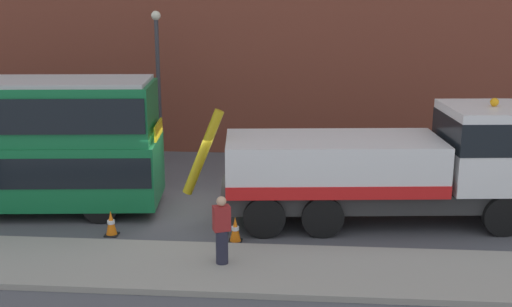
{
  "coord_description": "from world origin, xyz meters",
  "views": [
    {
      "loc": [
        3.38,
        -18.29,
        6.67
      ],
      "look_at": [
        1.98,
        -0.52,
        2.0
      ],
      "focal_mm": 44.57,
      "sensor_mm": 36.0,
      "label": 1
    }
  ],
  "objects_px": {
    "pedestrian_bystander": "(222,231)",
    "recovery_tow_truck": "(395,164)",
    "traffic_cone_midway": "(235,230)",
    "street_lamp": "(158,74)",
    "traffic_cone_near_bus": "(111,224)"
  },
  "relations": [
    {
      "from": "pedestrian_bystander",
      "to": "recovery_tow_truck",
      "type": "bearing_deg",
      "value": -73.6
    },
    {
      "from": "traffic_cone_near_bus",
      "to": "traffic_cone_midway",
      "type": "xyz_separation_m",
      "value": [
        3.48,
        -0.21,
        0.0
      ]
    },
    {
      "from": "traffic_cone_near_bus",
      "to": "street_lamp",
      "type": "distance_m",
      "value": 8.33
    },
    {
      "from": "traffic_cone_midway",
      "to": "street_lamp",
      "type": "distance_m",
      "value": 9.34
    },
    {
      "from": "recovery_tow_truck",
      "to": "street_lamp",
      "type": "distance_m",
      "value": 10.33
    },
    {
      "from": "street_lamp",
      "to": "pedestrian_bystander",
      "type": "bearing_deg",
      "value": -69.07
    },
    {
      "from": "recovery_tow_truck",
      "to": "street_lamp",
      "type": "relative_size",
      "value": 1.76
    },
    {
      "from": "traffic_cone_midway",
      "to": "street_lamp",
      "type": "height_order",
      "value": "street_lamp"
    },
    {
      "from": "pedestrian_bystander",
      "to": "traffic_cone_midway",
      "type": "height_order",
      "value": "pedestrian_bystander"
    },
    {
      "from": "pedestrian_bystander",
      "to": "traffic_cone_near_bus",
      "type": "bearing_deg",
      "value": 38.46
    },
    {
      "from": "traffic_cone_near_bus",
      "to": "street_lamp",
      "type": "bearing_deg",
      "value": 92.49
    },
    {
      "from": "traffic_cone_near_bus",
      "to": "street_lamp",
      "type": "height_order",
      "value": "street_lamp"
    },
    {
      "from": "traffic_cone_midway",
      "to": "street_lamp",
      "type": "relative_size",
      "value": 0.12
    },
    {
      "from": "recovery_tow_truck",
      "to": "traffic_cone_midway",
      "type": "xyz_separation_m",
      "value": [
        -4.41,
        -1.91,
        -1.42
      ]
    },
    {
      "from": "street_lamp",
      "to": "traffic_cone_near_bus",
      "type": "bearing_deg",
      "value": -87.51
    }
  ]
}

